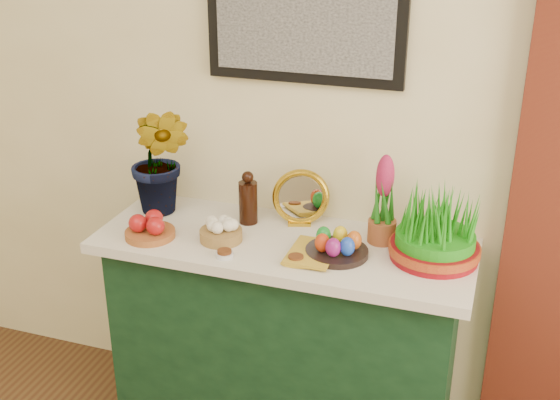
% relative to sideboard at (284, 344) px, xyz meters
% --- Properties ---
extents(sideboard, '(1.30, 0.45, 0.85)m').
position_rel_sideboard_xyz_m(sideboard, '(0.00, 0.00, 0.00)').
color(sideboard, '#153C20').
rests_on(sideboard, ground).
extents(tablecloth, '(1.40, 0.55, 0.04)m').
position_rel_sideboard_xyz_m(tablecloth, '(0.00, 0.00, 0.45)').
color(tablecloth, silver).
rests_on(tablecloth, sideboard).
extents(hyacinth_green, '(0.31, 0.27, 0.59)m').
position_rel_sideboard_xyz_m(hyacinth_green, '(-0.54, 0.07, 0.76)').
color(hyacinth_green, '#1F7119').
rests_on(hyacinth_green, tablecloth).
extents(apple_bowl, '(0.24, 0.24, 0.09)m').
position_rel_sideboard_xyz_m(apple_bowl, '(-0.48, -0.14, 0.50)').
color(apple_bowl, '#975225').
rests_on(apple_bowl, tablecloth).
extents(garlic_basket, '(0.20, 0.20, 0.09)m').
position_rel_sideboard_xyz_m(garlic_basket, '(-0.22, -0.08, 0.50)').
color(garlic_basket, olive).
rests_on(garlic_basket, tablecloth).
extents(vinegar_cruet, '(0.07, 0.07, 0.21)m').
position_rel_sideboard_xyz_m(vinegar_cruet, '(-0.18, 0.10, 0.56)').
color(vinegar_cruet, black).
rests_on(vinegar_cruet, tablecloth).
extents(mirror, '(0.23, 0.12, 0.22)m').
position_rel_sideboard_xyz_m(mirror, '(0.02, 0.15, 0.57)').
color(mirror, gold).
rests_on(mirror, tablecloth).
extents(book, '(0.15, 0.22, 0.03)m').
position_rel_sideboard_xyz_m(book, '(0.05, -0.09, 0.48)').
color(book, gold).
rests_on(book, tablecloth).
extents(spice_dish_left, '(0.06, 0.06, 0.03)m').
position_rel_sideboard_xyz_m(spice_dish_left, '(-0.16, -0.20, 0.48)').
color(spice_dish_left, silver).
rests_on(spice_dish_left, tablecloth).
extents(spice_dish_right, '(0.07, 0.07, 0.03)m').
position_rel_sideboard_xyz_m(spice_dish_right, '(0.09, -0.16, 0.48)').
color(spice_dish_right, silver).
rests_on(spice_dish_right, tablecloth).
extents(egg_plate, '(0.29, 0.29, 0.09)m').
position_rel_sideboard_xyz_m(egg_plate, '(0.22, -0.06, 0.50)').
color(egg_plate, black).
rests_on(egg_plate, tablecloth).
extents(hyacinth_pink, '(0.10, 0.10, 0.34)m').
position_rel_sideboard_xyz_m(hyacinth_pink, '(0.34, 0.10, 0.62)').
color(hyacinth_pink, '#9B512B').
rests_on(hyacinth_pink, tablecloth).
extents(wheatgrass_sabzeh, '(0.32, 0.32, 0.26)m').
position_rel_sideboard_xyz_m(wheatgrass_sabzeh, '(0.54, 0.03, 0.58)').
color(wheatgrass_sabzeh, maroon).
rests_on(wheatgrass_sabzeh, tablecloth).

